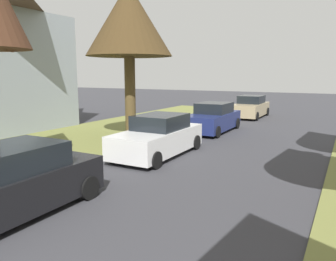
# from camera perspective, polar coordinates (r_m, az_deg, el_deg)

# --- Properties ---
(street_tree_left_mid_b) EXTENTS (4.05, 4.05, 7.18)m
(street_tree_left_mid_b) POSITION_cam_1_polar(r_m,az_deg,el_deg) (16.16, -6.81, 18.20)
(street_tree_left_mid_b) COLOR brown
(street_tree_left_mid_b) RESTS_ON grass_verge_left
(parked_sedan_black) EXTENTS (1.97, 4.42, 1.57)m
(parked_sedan_black) POSITION_cam_1_polar(r_m,az_deg,el_deg) (8.12, -26.06, -8.40)
(parked_sedan_black) COLOR black
(parked_sedan_black) RESTS_ON ground
(parked_sedan_white) EXTENTS (1.97, 4.42, 1.57)m
(parked_sedan_white) POSITION_cam_1_polar(r_m,az_deg,el_deg) (12.73, -1.68, -1.10)
(parked_sedan_white) COLOR white
(parked_sedan_white) RESTS_ON ground
(parked_sedan_navy) EXTENTS (1.97, 4.42, 1.57)m
(parked_sedan_navy) POSITION_cam_1_polar(r_m,az_deg,el_deg) (18.22, 7.76, 2.09)
(parked_sedan_navy) COLOR navy
(parked_sedan_navy) RESTS_ON ground
(parked_sedan_tan) EXTENTS (1.97, 4.42, 1.57)m
(parked_sedan_tan) POSITION_cam_1_polar(r_m,az_deg,el_deg) (24.88, 14.06, 3.91)
(parked_sedan_tan) COLOR tan
(parked_sedan_tan) RESTS_ON ground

